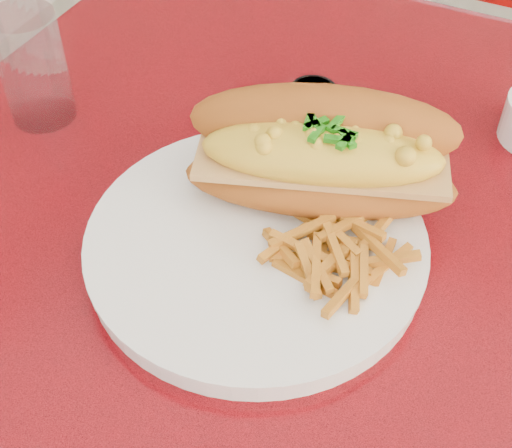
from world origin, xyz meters
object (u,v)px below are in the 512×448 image
at_px(diner_table, 441,322).
at_px(water_tumbler, 33,68).
at_px(dinner_plate, 256,245).
at_px(sauce_cup_left, 313,96).
at_px(mac_hoagie, 322,153).
at_px(fork, 337,236).

relative_size(diner_table, water_tumbler, 9.94).
bearing_deg(water_tumbler, dinner_plate, -15.26).
height_order(dinner_plate, sauce_cup_left, sauce_cup_left).
relative_size(dinner_plate, mac_hoagie, 1.19).
distance_m(diner_table, fork, 0.23).
xyz_separation_m(diner_table, sauce_cup_left, (-0.21, 0.10, 0.18)).
xyz_separation_m(fork, water_tumbler, (-0.37, 0.05, 0.04)).
bearing_deg(mac_hoagie, dinner_plate, -127.55).
xyz_separation_m(fork, sauce_cup_left, (-0.11, 0.19, -0.01)).
bearing_deg(fork, dinner_plate, 87.44).
distance_m(mac_hoagie, water_tumbler, 0.33).
distance_m(diner_table, water_tumbler, 0.53).
height_order(diner_table, fork, fork).
relative_size(fork, sauce_cup_left, 2.33).
bearing_deg(diner_table, fork, -138.47).
bearing_deg(mac_hoagie, fork, -70.83).
xyz_separation_m(diner_table, dinner_plate, (-0.17, -0.13, 0.17)).
height_order(dinner_plate, water_tumbler, water_tumbler).
distance_m(fork, sauce_cup_left, 0.22).
relative_size(dinner_plate, water_tumbler, 2.68).
xyz_separation_m(dinner_plate, sauce_cup_left, (-0.04, 0.23, 0.00)).
height_order(mac_hoagie, fork, mac_hoagie).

